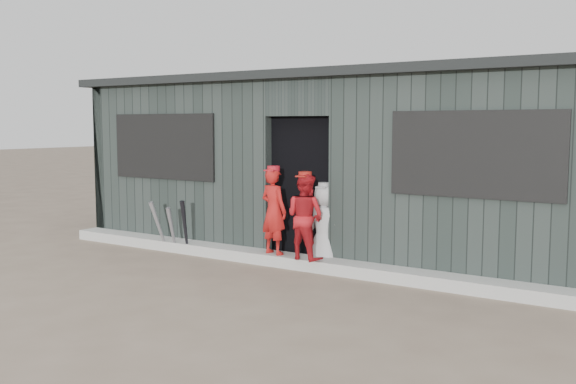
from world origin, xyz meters
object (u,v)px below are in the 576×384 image
Objects in this scene: bat_left at (159,226)px; player_red_right at (305,217)px; player_red_left at (274,211)px; bat_right at (185,227)px; dugout at (348,164)px; player_grey_back at (324,225)px; bat_mid at (172,230)px.

bat_left is 2.48m from player_red_right.
player_red_right is at bearing -174.98° from player_red_left.
dugout is at bearing 48.24° from bat_right.
player_red_right is 0.41m from player_grey_back.
player_grey_back is at bearing 11.53° from bat_mid.
bat_left is 0.47m from bat_right.
bat_left is at bearing -171.49° from bat_mid.
dugout is (2.13, 1.93, 0.90)m from bat_left.
bat_left reaches higher than bat_mid.
player_red_right is at bearing 3.12° from bat_left.
player_red_right reaches higher than bat_right.
bat_right is 1.50m from player_red_left.
player_red_left is at bearing 5.52° from bat_right.
bat_right is (0.23, 0.02, 0.06)m from bat_mid.
dugout reaches higher than player_grey_back.
bat_mid is at bearing -174.55° from bat_right.
player_red_left is at bearing 1.25° from player_red_right.
player_red_right is 0.13× the size of dugout.
bat_left is 0.10× the size of dugout.
bat_left is at bearing 24.30° from player_grey_back.
player_red_left reaches higher than player_grey_back.
bat_mid is at bearing 10.67° from player_red_right.
bat_right is 0.70× the size of player_red_left.
bat_left is at bearing -173.03° from bat_right.
player_red_left is at bearing 39.71° from player_grey_back.
player_red_right is (2.45, 0.13, 0.32)m from bat_left.
bat_right is 0.73× the size of player_red_right.
player_grey_back reaches higher than bat_right.
dugout is at bearing -61.39° from player_grey_back.
bat_left is at bearing 11.23° from player_red_right.
bat_mid is at bearing 8.51° from bat_left.
bat_right is 2.12m from player_grey_back.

